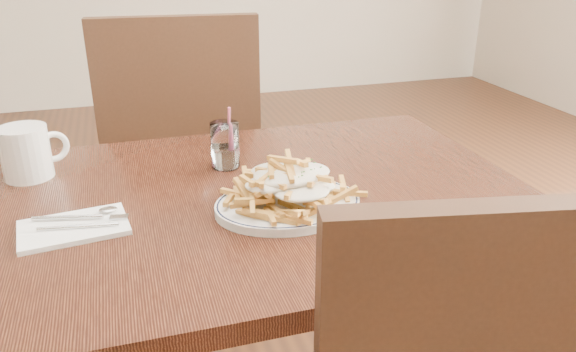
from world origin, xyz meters
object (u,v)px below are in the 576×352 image
object	(u,v)px
table	(241,229)
loaded_fries	(288,182)
chair_far	(183,152)
coffee_mug	(27,152)
fries_plate	(288,205)
water_glass	(225,148)

from	to	relation	value
table	loaded_fries	world-z (taller)	loaded_fries
loaded_fries	chair_far	bearing A→B (deg)	97.85
chair_far	coffee_mug	distance (m)	0.66
table	coffee_mug	world-z (taller)	coffee_mug
table	fries_plate	bearing A→B (deg)	-49.39
chair_far	coffee_mug	size ratio (longest dim) A/B	7.30
fries_plate	water_glass	world-z (taller)	water_glass
loaded_fries	coffee_mug	world-z (taller)	coffee_mug
fries_plate	loaded_fries	bearing A→B (deg)	90.00
coffee_mug	chair_far	bearing A→B (deg)	52.44
table	coffee_mug	xyz separation A→B (m)	(-0.42, 0.23, 0.14)
table	loaded_fries	bearing A→B (deg)	-49.39
fries_plate	coffee_mug	xyz separation A→B (m)	(-0.49, 0.32, 0.05)
chair_far	loaded_fries	bearing A→B (deg)	-82.15
loaded_fries	water_glass	xyz separation A→B (m)	(-0.07, 0.25, -0.01)
table	chair_far	size ratio (longest dim) A/B	1.16
coffee_mug	table	bearing A→B (deg)	-28.65
table	loaded_fries	size ratio (longest dim) A/B	4.52
table	coffee_mug	size ratio (longest dim) A/B	8.49
chair_far	water_glass	xyz separation A→B (m)	(0.04, -0.56, 0.21)
table	chair_far	xyz separation A→B (m)	(-0.04, 0.72, -0.09)
chair_far	water_glass	world-z (taller)	chair_far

